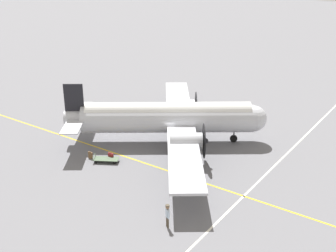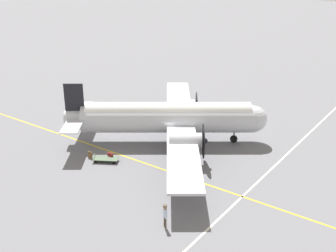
{
  "view_description": "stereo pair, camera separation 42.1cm",
  "coord_description": "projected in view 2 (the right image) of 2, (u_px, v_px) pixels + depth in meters",
  "views": [
    {
      "loc": [
        21.09,
        -29.91,
        16.42
      ],
      "look_at": [
        0.0,
        0.0,
        1.67
      ],
      "focal_mm": 45.0,
      "sensor_mm": 36.0,
      "label": 1
    },
    {
      "loc": [
        21.43,
        -29.66,
        16.42
      ],
      "look_at": [
        0.0,
        0.0,
        1.67
      ],
      "focal_mm": 45.0,
      "sensor_mm": 36.0,
      "label": 2
    }
  ],
  "objects": [
    {
      "name": "apron_line_eastwest",
      "position": [
        136.0,
        160.0,
        36.53
      ],
      "size": [
        120.0,
        0.16,
        0.01
      ],
      "color": "gold",
      "rests_on": "ground_plane"
    },
    {
      "name": "ground_plane",
      "position": [
        168.0,
        142.0,
        40.08
      ],
      "size": [
        300.0,
        300.0,
        0.0
      ],
      "primitive_type": "plane",
      "color": "slate"
    },
    {
      "name": "airliner_main",
      "position": [
        172.0,
        118.0,
        39.14
      ],
      "size": [
        19.45,
        22.47,
        5.79
      ],
      "rotation": [
        0.0,
        0.0,
        0.63
      ],
      "color": "silver",
      "rests_on": "ground_plane"
    },
    {
      "name": "apron_line_northsouth",
      "position": [
        268.0,
        172.0,
        34.55
      ],
      "size": [
        0.16,
        120.0,
        0.01
      ],
      "color": "silver",
      "rests_on": "ground_plane"
    },
    {
      "name": "suitcase_upright_spare",
      "position": [
        90.0,
        155.0,
        36.83
      ],
      "size": [
        0.45,
        0.13,
        0.66
      ],
      "color": "brown",
      "rests_on": "ground_plane"
    },
    {
      "name": "crew_foreground",
      "position": [
        165.0,
        213.0,
        27.13
      ],
      "size": [
        0.47,
        0.39,
        1.67
      ],
      "rotation": [
        0.0,
        0.0,
        -0.64
      ],
      "color": "#473D2D",
      "rests_on": "ground_plane"
    },
    {
      "name": "baggage_cart",
      "position": [
        105.0,
        159.0,
        36.2
      ],
      "size": [
        2.33,
        1.89,
        0.56
      ],
      "rotation": [
        0.0,
        0.0,
        0.53
      ],
      "color": "#4C6047",
      "rests_on": "ground_plane"
    },
    {
      "name": "suitcase_near_door",
      "position": [
        110.0,
        156.0,
        36.61
      ],
      "size": [
        0.5,
        0.2,
        0.65
      ],
      "color": "maroon",
      "rests_on": "ground_plane"
    }
  ]
}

